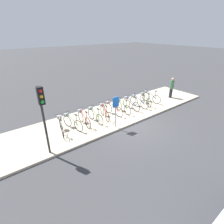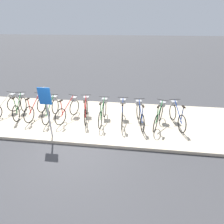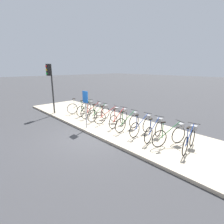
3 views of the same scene
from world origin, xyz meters
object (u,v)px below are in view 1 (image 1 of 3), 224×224
(pedestrian, at_px, (172,87))
(parked_bicycle_2, at_px, (83,118))
(parked_bicycle_4, at_px, (104,112))
(parked_bicycle_7, at_px, (130,103))
(parked_bicycle_1, at_px, (72,122))
(parked_bicycle_0, at_px, (61,125))
(parked_bicycle_5, at_px, (112,108))
(parked_bicycle_8, at_px, (138,101))
(sign_post, at_px, (116,107))
(parked_bicycle_3, at_px, (94,115))
(parked_bicycle_10, at_px, (150,97))
(traffic_light, at_px, (42,108))
(parked_bicycle_6, at_px, (122,106))
(parked_bicycle_9, at_px, (145,99))

(pedestrian, bearing_deg, parked_bicycle_2, 177.48)
(parked_bicycle_4, xyz_separation_m, parked_bicycle_7, (2.36, -0.01, 0.00))
(parked_bicycle_7, xyz_separation_m, pedestrian, (4.46, -0.32, 0.46))
(parked_bicycle_1, distance_m, parked_bicycle_7, 4.68)
(parked_bicycle_0, height_order, parked_bicycle_4, same)
(parked_bicycle_5, relative_size, parked_bicycle_8, 1.00)
(parked_bicycle_2, bearing_deg, parked_bicycle_5, 1.09)
(parked_bicycle_5, height_order, sign_post, sign_post)
(parked_bicycle_1, bearing_deg, parked_bicycle_8, -1.17)
(parked_bicycle_3, height_order, pedestrian, pedestrian)
(parked_bicycle_5, height_order, parked_bicycle_10, same)
(parked_bicycle_2, bearing_deg, pedestrian, -2.52)
(parked_bicycle_2, height_order, parked_bicycle_4, same)
(parked_bicycle_3, distance_m, traffic_light, 4.17)
(parked_bicycle_7, xyz_separation_m, sign_post, (-2.56, -1.43, 0.87))
(parked_bicycle_1, xyz_separation_m, parked_bicycle_6, (3.84, -0.07, 0.00))
(parked_bicycle_8, distance_m, traffic_light, 7.67)
(parked_bicycle_8, distance_m, sign_post, 3.67)
(parked_bicycle_5, distance_m, parked_bicycle_10, 3.85)
(parked_bicycle_5, height_order, traffic_light, traffic_light)
(parked_bicycle_1, bearing_deg, parked_bicycle_0, -176.34)
(parked_bicycle_4, bearing_deg, parked_bicycle_3, -177.06)
(parked_bicycle_6, bearing_deg, parked_bicycle_9, -0.85)
(parked_bicycle_3, relative_size, parked_bicycle_10, 1.01)
(parked_bicycle_0, distance_m, parked_bicycle_5, 3.75)
(parked_bicycle_10, xyz_separation_m, sign_post, (-4.79, -1.49, 0.87))
(parked_bicycle_7, bearing_deg, parked_bicycle_5, 176.85)
(parked_bicycle_3, relative_size, parked_bicycle_6, 1.00)
(parked_bicycle_1, relative_size, parked_bicycle_4, 1.01)
(parked_bicycle_0, xyz_separation_m, parked_bicycle_3, (2.21, -0.04, 0.00))
(parked_bicycle_7, distance_m, traffic_light, 6.99)
(parked_bicycle_1, height_order, parked_bicycle_2, same)
(parked_bicycle_1, xyz_separation_m, pedestrian, (9.14, -0.37, 0.46))
(parked_bicycle_9, distance_m, traffic_light, 8.42)
(parked_bicycle_5, xyz_separation_m, parked_bicycle_8, (2.34, -0.15, 0.00))
(parked_bicycle_8, bearing_deg, parked_bicycle_5, 176.29)
(parked_bicycle_3, bearing_deg, parked_bicycle_6, 0.12)
(parked_bicycle_2, distance_m, parked_bicycle_6, 3.06)
(parked_bicycle_7, bearing_deg, parked_bicycle_8, -4.93)
(parked_bicycle_0, height_order, parked_bicycle_7, same)
(sign_post, bearing_deg, parked_bicycle_3, 112.90)
(parked_bicycle_5, bearing_deg, pedestrian, -3.88)
(parked_bicycle_2, height_order, parked_bicycle_10, same)
(parked_bicycle_3, distance_m, parked_bicycle_9, 4.67)
(parked_bicycle_8, relative_size, parked_bicycle_10, 1.00)
(parked_bicycle_0, height_order, sign_post, sign_post)
(parked_bicycle_2, relative_size, parked_bicycle_5, 1.01)
(parked_bicycle_6, bearing_deg, parked_bicycle_3, -179.88)
(parked_bicycle_3, distance_m, parked_bicycle_4, 0.79)
(parked_bicycle_1, relative_size, parked_bicycle_10, 0.99)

